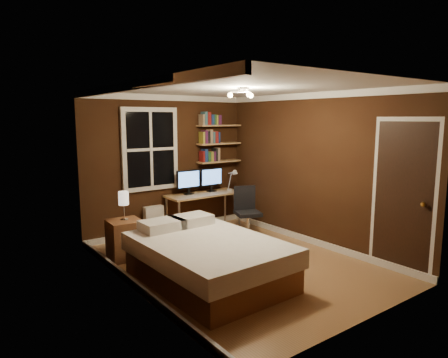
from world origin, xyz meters
TOP-DOWN VIEW (x-y plane):
  - floor at (0.00, 0.00)m, footprint 4.20×4.20m
  - wall_back at (0.00, 2.10)m, footprint 3.20×0.04m
  - wall_left at (-1.60, 0.00)m, footprint 0.04×4.20m
  - wall_right at (1.60, 0.00)m, footprint 0.04×4.20m
  - ceiling at (0.00, 0.00)m, footprint 3.20×4.20m
  - window at (-0.35, 2.06)m, footprint 1.06×0.06m
  - door at (1.59, -1.55)m, footprint 0.03×0.82m
  - door_knob at (1.55, -1.85)m, footprint 0.06×0.06m
  - ceiling_fixture at (0.00, -0.10)m, footprint 0.44×0.44m
  - bookshelf_lower at (1.08, 1.98)m, footprint 0.92×0.22m
  - books_row_lower at (1.08, 1.98)m, footprint 0.42×0.16m
  - bookshelf_middle at (1.08, 1.98)m, footprint 0.92×0.22m
  - books_row_middle at (1.08, 1.98)m, footprint 0.42×0.16m
  - bookshelf_upper at (1.08, 1.98)m, footprint 0.92×0.22m
  - books_row_upper at (1.08, 1.98)m, footprint 0.42×0.16m
  - bed at (-0.72, -0.27)m, footprint 1.53×2.09m
  - nightstand at (-1.23, 1.17)m, footprint 0.50×0.50m
  - bedside_lamp at (-1.23, 1.17)m, footprint 0.15×0.15m
  - radiator at (-0.35, 2.00)m, footprint 0.36×0.12m
  - desk at (0.60, 1.81)m, footprint 1.46×0.55m
  - monitor_left at (0.31, 1.88)m, footprint 0.49×0.12m
  - monitor_right at (0.83, 1.88)m, footprint 0.49×0.12m
  - desk_lamp at (1.19, 1.70)m, footprint 0.14×0.32m
  - office_chair at (0.91, 0.89)m, footprint 0.52×0.52m

SIDE VIEW (x-z plane):
  - floor at x=0.00m, z-range 0.00..0.00m
  - radiator at x=-0.35m, z-range 0.00..0.53m
  - nightstand at x=-1.23m, z-range 0.00..0.59m
  - bed at x=-0.72m, z-range -0.05..0.64m
  - office_chair at x=0.91m, z-range -0.12..0.79m
  - desk at x=0.60m, z-range 0.28..0.98m
  - bedside_lamp at x=-1.23m, z-range 0.59..1.02m
  - desk_lamp at x=1.19m, z-range 0.69..1.13m
  - monitor_left at x=0.31m, z-range 0.69..1.15m
  - monitor_right at x=0.83m, z-range 0.69..1.15m
  - door_knob at x=1.55m, z-range 0.97..1.03m
  - door at x=1.59m, z-range 0.00..2.05m
  - wall_back at x=0.00m, z-range 0.00..2.50m
  - wall_left at x=-1.60m, z-range 0.00..2.50m
  - wall_right at x=1.60m, z-range 0.00..2.50m
  - bookshelf_lower at x=1.08m, z-range 1.24..1.26m
  - books_row_lower at x=1.08m, z-range 1.26..1.49m
  - window at x=-0.35m, z-range 0.82..2.28m
  - bookshelf_middle at x=1.08m, z-range 1.59..1.61m
  - books_row_middle at x=1.08m, z-range 1.61..1.84m
  - bookshelf_upper at x=1.08m, z-range 1.94..1.96m
  - books_row_upper at x=1.08m, z-range 1.96..2.20m
  - ceiling_fixture at x=0.00m, z-range 2.31..2.49m
  - ceiling at x=0.00m, z-range 2.49..2.51m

